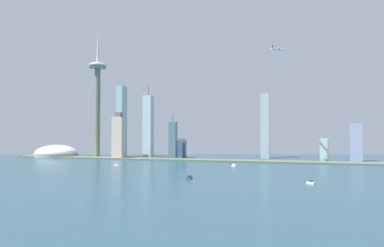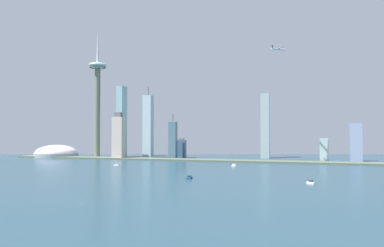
% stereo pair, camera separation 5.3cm
% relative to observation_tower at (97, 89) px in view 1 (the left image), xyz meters
% --- Properties ---
extents(ground_plane, '(6000.00, 6000.00, 0.00)m').
position_rel_observation_tower_xyz_m(ground_plane, '(284.07, -499.29, -166.89)').
color(ground_plane, '#254453').
extents(waterfront_pier, '(946.00, 45.87, 2.92)m').
position_rel_observation_tower_xyz_m(waterfront_pier, '(284.07, -27.48, -165.43)').
color(waterfront_pier, '#55624F').
rests_on(waterfront_pier, ground).
extents(observation_tower, '(44.29, 44.29, 317.28)m').
position_rel_observation_tower_xyz_m(observation_tower, '(0.00, 0.00, 0.00)').
color(observation_tower, slate).
rests_on(observation_tower, ground).
extents(stadium_dome, '(107.35, 107.35, 40.85)m').
position_rel_observation_tower_xyz_m(stadium_dome, '(-113.90, -3.69, -158.61)').
color(stadium_dome, '#919C9B').
rests_on(stadium_dome, ground).
extents(skyscraper_0, '(19.78, 26.99, 152.60)m').
position_rel_observation_tower_xyz_m(skyscraper_0, '(397.56, 87.39, -90.58)').
color(skyscraper_0, '#A0B2B2').
rests_on(skyscraper_0, ground).
extents(skyscraper_1, '(25.53, 17.63, 107.29)m').
position_rel_observation_tower_xyz_m(skyscraper_1, '(73.07, -29.83, -116.60)').
color(skyscraper_1, beige).
rests_on(skyscraper_1, ground).
extents(skyscraper_2, '(23.09, 14.25, 80.17)m').
position_rel_observation_tower_xyz_m(skyscraper_2, '(588.54, 41.59, -126.80)').
color(skyscraper_2, '#939FC5').
rests_on(skyscraper_2, ground).
extents(skyscraper_3, '(17.59, 14.80, 104.47)m').
position_rel_observation_tower_xyz_m(skyscraper_3, '(191.11, 14.01, -124.02)').
color(skyscraper_3, slate).
rests_on(skyscraper_3, ground).
extents(skyscraper_4, '(21.59, 12.19, 46.62)m').
position_rel_observation_tower_xyz_m(skyscraper_4, '(201.17, 48.34, -144.93)').
color(skyscraper_4, '#435F7C').
rests_on(skyscraper_4, ground).
extents(skyscraper_5, '(16.72, 13.48, 48.87)m').
position_rel_observation_tower_xyz_m(skyscraper_5, '(522.77, 7.35, -142.45)').
color(skyscraper_5, '#A6C5C9').
rests_on(skyscraper_5, ground).
extents(skyscraper_6, '(16.16, 27.39, 175.33)m').
position_rel_observation_tower_xyz_m(skyscraper_6, '(53.43, 24.11, -79.22)').
color(skyscraper_6, '#87B8BC').
rests_on(skyscraper_6, ground).
extents(skyscraper_7, '(21.41, 19.84, 171.36)m').
position_rel_observation_tower_xyz_m(skyscraper_7, '(122.86, 27.29, -91.56)').
color(skyscraper_7, '#ACC1CC').
rests_on(skyscraper_7, ground).
extents(boat_0, '(12.73, 6.47, 10.14)m').
position_rel_observation_tower_xyz_m(boat_0, '(151.56, -183.45, -165.44)').
color(boat_0, white).
rests_on(boat_0, ground).
extents(boat_1, '(8.18, 16.65, 9.20)m').
position_rel_observation_tower_xyz_m(boat_1, '(332.56, -326.14, -165.24)').
color(boat_1, navy).
rests_on(boat_1, ground).
extents(boat_2, '(9.96, 8.85, 4.36)m').
position_rel_observation_tower_xyz_m(boat_2, '(483.88, -331.13, -165.27)').
color(boat_2, white).
rests_on(boat_2, ground).
extents(boat_3, '(8.25, 18.13, 4.03)m').
position_rel_observation_tower_xyz_m(boat_3, '(360.30, -139.91, -165.41)').
color(boat_3, white).
rests_on(boat_3, ground).
extents(airplane, '(28.43, 25.88, 8.05)m').
position_rel_observation_tower_xyz_m(airplane, '(436.69, -83.38, 52.05)').
color(airplane, silver).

